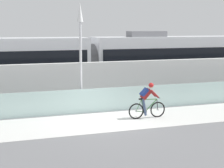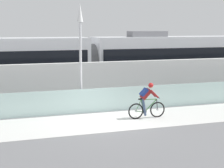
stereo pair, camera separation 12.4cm
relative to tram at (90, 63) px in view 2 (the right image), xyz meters
The scene contains 9 objects.
ground_plane 7.19m from the tram, 99.11° to the right, with size 200.00×200.00×0.00m, color slate.
bike_path_deck 7.19m from the tram, 99.11° to the right, with size 32.00×3.20×0.01m, color silver.
glass_parapet 5.29m from the tram, 102.39° to the right, with size 32.00×0.05×1.16m, color silver.
concrete_barrier_wall 3.47m from the tram, 108.94° to the right, with size 32.00×0.36×2.24m, color silver.
tram_rail_near 2.30m from the tram, 146.84° to the right, with size 32.00×0.08×0.01m, color #595654.
tram_rail_far 2.30m from the tram, 146.84° to the left, with size 32.00×0.08×0.01m, color #595654.
tram is the anchor object (origin of this frame).
cyclist_on_bike 6.99m from the tram, 82.83° to the right, with size 1.77×0.58×1.61m.
lamp_post_antenna 5.17m from the tram, 109.36° to the right, with size 0.28×0.28×5.20m.
Camera 2 is at (-4.30, -14.47, 4.07)m, focal length 57.44 mm.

